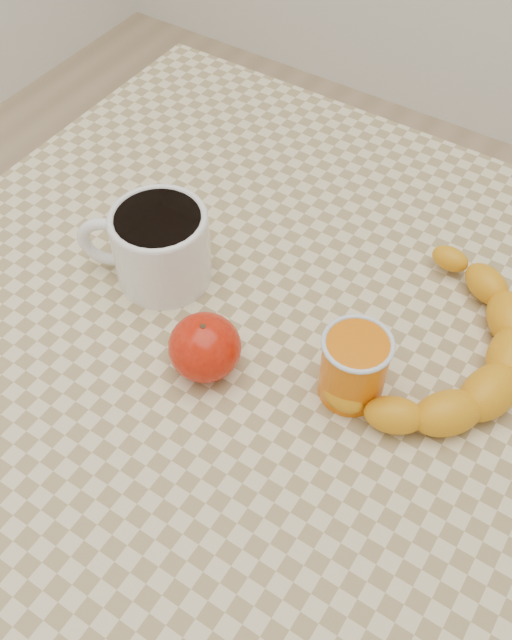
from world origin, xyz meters
The scene contains 6 objects.
ground centered at (0.00, 0.00, 0.00)m, with size 3.00×3.00×0.00m, color tan.
table centered at (0.00, 0.00, 0.66)m, with size 0.80×0.80×0.75m.
coffee_mug centered at (-0.13, 0.01, 0.80)m, with size 0.15×0.14×0.09m.
orange_juice_glass centered at (0.11, -0.01, 0.79)m, with size 0.07×0.07×0.08m.
apple centered at (-0.02, -0.06, 0.78)m, with size 0.09×0.09×0.07m.
banana centered at (0.17, 0.07, 0.77)m, with size 0.26×0.33×0.05m, color orange, non-canonical shape.
Camera 1 is at (0.24, -0.37, 1.32)m, focal length 40.00 mm.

